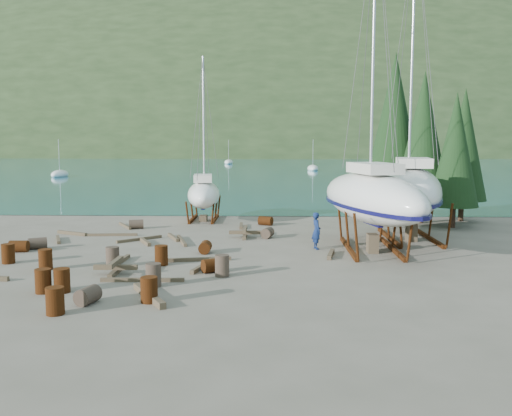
{
  "coord_description": "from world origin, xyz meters",
  "views": [
    {
      "loc": [
        2.61,
        -26.11,
        5.46
      ],
      "look_at": [
        1.74,
        3.0,
        2.03
      ],
      "focal_mm": 40.0,
      "sensor_mm": 36.0,
      "label": 1
    }
  ],
  "objects_px": {
    "worker": "(316,231)",
    "large_sailboat_near": "(372,197)",
    "large_sailboat_far": "(410,189)",
    "small_sailboat_shore": "(204,194)"
  },
  "relations": [
    {
      "from": "large_sailboat_far",
      "to": "worker",
      "type": "bearing_deg",
      "value": -141.42
    },
    {
      "from": "large_sailboat_near",
      "to": "small_sailboat_shore",
      "type": "distance_m",
      "value": 14.37
    },
    {
      "from": "small_sailboat_shore",
      "to": "worker",
      "type": "distance_m",
      "value": 12.48
    },
    {
      "from": "large_sailboat_far",
      "to": "small_sailboat_shore",
      "type": "bearing_deg",
      "value": 158.74
    },
    {
      "from": "worker",
      "to": "large_sailboat_near",
      "type": "bearing_deg",
      "value": -110.53
    },
    {
      "from": "large_sailboat_near",
      "to": "small_sailboat_shore",
      "type": "relative_size",
      "value": 1.5
    },
    {
      "from": "large_sailboat_near",
      "to": "worker",
      "type": "xyz_separation_m",
      "value": [
        -2.7,
        0.29,
        -1.76
      ]
    },
    {
      "from": "large_sailboat_far",
      "to": "worker",
      "type": "relative_size",
      "value": 9.15
    },
    {
      "from": "large_sailboat_far",
      "to": "large_sailboat_near",
      "type": "bearing_deg",
      "value": -119.83
    },
    {
      "from": "large_sailboat_near",
      "to": "worker",
      "type": "bearing_deg",
      "value": 161.02
    }
  ]
}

